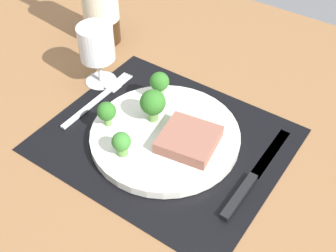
{
  "coord_description": "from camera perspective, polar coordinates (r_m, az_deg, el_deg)",
  "views": [
    {
      "loc": [
        30.95,
        -43.89,
        55.32
      ],
      "look_at": [
        -0.5,
        1.62,
        1.9
      ],
      "focal_mm": 46.45,
      "sensor_mm": 36.0,
      "label": 1
    }
  ],
  "objects": [
    {
      "name": "ground_plane",
      "position": [
        0.78,
        -0.37,
        -2.61
      ],
      "size": [
        140.0,
        110.0,
        3.0
      ],
      "primitive_type": "cube",
      "color": "brown"
    },
    {
      "name": "placemat",
      "position": [
        0.77,
        -0.38,
        -1.77
      ],
      "size": [
        40.87,
        34.22,
        0.3
      ],
      "primitive_type": "cube",
      "color": "black",
      "rests_on": "ground_plane"
    },
    {
      "name": "plate",
      "position": [
        0.76,
        -0.38,
        -1.27
      ],
      "size": [
        26.31,
        26.31,
        1.6
      ],
      "primitive_type": "cylinder",
      "color": "silver",
      "rests_on": "placemat"
    },
    {
      "name": "steak",
      "position": [
        0.73,
        2.65,
        -1.88
      ],
      "size": [
        10.52,
        10.36,
        2.16
      ],
      "primitive_type": "cube",
      "rotation": [
        0.0,
        0.0,
        0.16
      ],
      "color": "#8C5647",
      "rests_on": "plate"
    },
    {
      "name": "broccoli_front_edge",
      "position": [
        0.76,
        -2.01,
        3.0
      ],
      "size": [
        4.56,
        4.56,
        6.25
      ],
      "color": "#6B994C",
      "rests_on": "plate"
    },
    {
      "name": "broccoli_back_left",
      "position": [
        0.71,
        -6.14,
        -2.2
      ],
      "size": [
        3.21,
        3.21,
        4.38
      ],
      "color": "#5B8942",
      "rests_on": "plate"
    },
    {
      "name": "broccoli_near_fork",
      "position": [
        0.81,
        -1.13,
        5.67
      ],
      "size": [
        3.65,
        3.65,
        5.54
      ],
      "color": "#6B994C",
      "rests_on": "plate"
    },
    {
      "name": "broccoli_near_steak",
      "position": [
        0.76,
        -8.05,
        1.84
      ],
      "size": [
        3.38,
        3.38,
        4.72
      ],
      "color": "#6B994C",
      "rests_on": "plate"
    },
    {
      "name": "fork",
      "position": [
        0.86,
        -9.07,
        3.57
      ],
      "size": [
        2.4,
        19.2,
        0.5
      ],
      "rotation": [
        0.0,
        0.0,
        -0.02
      ],
      "color": "silver",
      "rests_on": "placemat"
    },
    {
      "name": "knife",
      "position": [
        0.72,
        10.98,
        -6.69
      ],
      "size": [
        1.8,
        23.0,
        0.8
      ],
      "rotation": [
        0.0,
        0.0,
        0.03
      ],
      "color": "black",
      "rests_on": "placemat"
    },
    {
      "name": "wine_glass",
      "position": [
        0.86,
        -9.34,
        10.24
      ],
      "size": [
        6.91,
        6.91,
        12.67
      ],
      "color": "silver",
      "rests_on": "ground_plane"
    }
  ]
}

